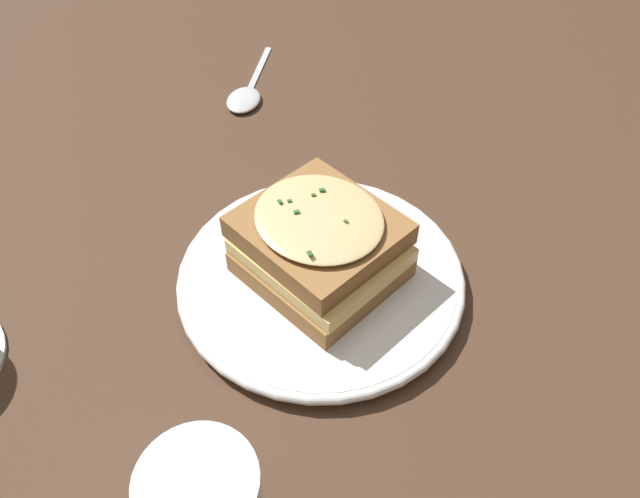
% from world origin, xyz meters
% --- Properties ---
extents(ground_plane, '(2.40, 2.40, 0.00)m').
position_xyz_m(ground_plane, '(0.00, 0.00, 0.00)').
color(ground_plane, '#473021').
extents(dinner_plate, '(0.27, 0.27, 0.02)m').
position_xyz_m(dinner_plate, '(0.00, -0.02, 0.01)').
color(dinner_plate, white).
rests_on(dinner_plate, ground_plane).
extents(sandwich, '(0.16, 0.15, 0.07)m').
position_xyz_m(sandwich, '(0.00, -0.02, 0.05)').
color(sandwich, olive).
rests_on(sandwich, dinner_plate).
extents(spoon, '(0.14, 0.12, 0.01)m').
position_xyz_m(spoon, '(0.31, -0.09, 0.00)').
color(spoon, silver).
rests_on(spoon, ground_plane).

